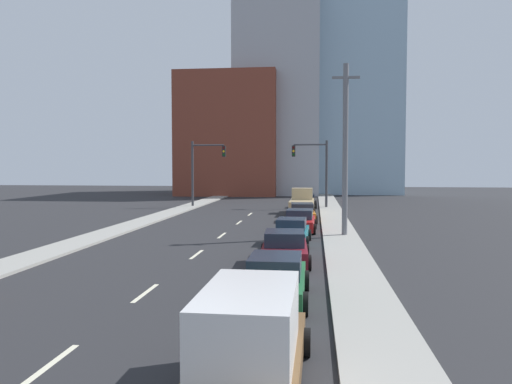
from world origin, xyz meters
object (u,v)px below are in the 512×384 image
object	(u,v)px
pickup_truck_tan	(302,204)
sedan_black	(306,201)
utility_pole_right_mid	(345,149)
sedan_maroon	(285,249)
traffic_signal_left	(201,165)
sedan_orange	(302,213)
sedan_green	(275,280)
sedan_red	(300,221)
traffic_signal_right	(317,165)
sedan_teal	(291,232)
box_truck_brown	(250,341)

from	to	relation	value
pickup_truck_tan	sedan_black	world-z (taller)	pickup_truck_tan
utility_pole_right_mid	pickup_truck_tan	world-z (taller)	utility_pole_right_mid
sedan_maroon	traffic_signal_left	bearing A→B (deg)	107.21
sedan_orange	sedan_black	world-z (taller)	sedan_orange
utility_pole_right_mid	sedan_black	bearing A→B (deg)	97.36
sedan_green	pickup_truck_tan	size ratio (longest dim) A/B	0.79
traffic_signal_left	sedan_orange	xyz separation A→B (m)	(10.44, -11.97, -3.59)
sedan_green	pickup_truck_tan	distance (m)	28.29
traffic_signal_left	sedan_red	bearing A→B (deg)	-59.30
traffic_signal_right	sedan_teal	size ratio (longest dim) A/B	1.55
sedan_green	sedan_teal	xyz separation A→B (m)	(-0.03, 11.46, -0.03)
sedan_teal	sedan_maroon	bearing A→B (deg)	-88.47
sedan_teal	sedan_red	world-z (taller)	sedan_red
sedan_red	traffic_signal_right	bearing A→B (deg)	87.52
traffic_signal_right	utility_pole_right_mid	xyz separation A→B (m)	(1.52, -19.66, 0.95)
traffic_signal_right	sedan_teal	world-z (taller)	traffic_signal_right
sedan_black	traffic_signal_right	bearing A→B (deg)	-32.55
utility_pole_right_mid	box_truck_brown	xyz separation A→B (m)	(-2.96, -20.58, -4.26)
sedan_black	sedan_red	bearing A→B (deg)	-90.68
traffic_signal_left	traffic_signal_right	distance (m)	11.60
box_truck_brown	sedan_red	distance (m)	22.69
utility_pole_right_mid	sedan_teal	bearing A→B (deg)	-134.93
sedan_green	sedan_red	xyz separation A→B (m)	(0.26, 16.57, -0.01)
sedan_green	sedan_maroon	bearing A→B (deg)	90.49
utility_pole_right_mid	sedan_maroon	size ratio (longest dim) A/B	2.27
sedan_teal	sedan_black	bearing A→B (deg)	91.02
traffic_signal_right	sedan_red	bearing A→B (deg)	-93.86
sedan_teal	sedan_red	xyz separation A→B (m)	(0.29, 5.11, 0.02)
sedan_green	sedan_orange	distance (m)	22.15
sedan_orange	box_truck_brown	bearing A→B (deg)	-93.34
traffic_signal_right	sedan_black	distance (m)	3.83
traffic_signal_right	box_truck_brown	size ratio (longest dim) A/B	1.27
sedan_teal	traffic_signal_right	bearing A→B (deg)	88.19
traffic_signal_left	sedan_maroon	xyz separation A→B (m)	(10.10, -28.18, -3.58)
sedan_maroon	sedan_orange	world-z (taller)	sedan_maroon
traffic_signal_left	pickup_truck_tan	size ratio (longest dim) A/B	1.15
sedan_maroon	pickup_truck_tan	bearing A→B (deg)	87.03
utility_pole_right_mid	sedan_red	size ratio (longest dim) A/B	2.28
traffic_signal_right	pickup_truck_tan	world-z (taller)	traffic_signal_right
traffic_signal_left	sedan_green	xyz separation A→B (m)	(10.16, -34.12, -3.57)
sedan_green	utility_pole_right_mid	bearing A→B (deg)	78.30
traffic_signal_right	sedan_green	distance (m)	34.33
utility_pole_right_mid	sedan_green	bearing A→B (deg)	-101.57
sedan_black	sedan_green	bearing A→B (deg)	-90.99
sedan_maroon	sedan_teal	size ratio (longest dim) A/B	1.04
utility_pole_right_mid	sedan_black	xyz separation A→B (m)	(-2.63, 20.36, -4.56)
traffic_signal_right	box_truck_brown	bearing A→B (deg)	-92.05
pickup_truck_tan	sedan_black	size ratio (longest dim) A/B	1.35
sedan_orange	sedan_teal	bearing A→B (deg)	-94.43
box_truck_brown	sedan_maroon	bearing A→B (deg)	90.84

